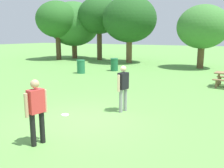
{
  "coord_description": "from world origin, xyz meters",
  "views": [
    {
      "loc": [
        4.33,
        -6.1,
        2.67
      ],
      "look_at": [
        0.35,
        1.15,
        1.0
      ],
      "focal_mm": 38.87,
      "sensor_mm": 36.0,
      "label": 1
    }
  ],
  "objects": [
    {
      "name": "frisbee",
      "position": [
        -0.86,
        0.02,
        0.01
      ],
      "size": [
        0.26,
        0.26,
        0.03
      ],
      "primitive_type": "cylinder",
      "color": "white",
      "rests_on": "ground"
    },
    {
      "name": "tree_broad_center",
      "position": [
        -13.39,
        17.0,
        3.92
      ],
      "size": [
        5.89,
        5.89,
        6.44
      ],
      "color": "brown",
      "rests_on": "ground"
    },
    {
      "name": "tree_tall_left",
      "position": [
        -13.92,
        14.79,
        4.33
      ],
      "size": [
        4.59,
        4.59,
        6.31
      ],
      "color": "#4C3823",
      "rests_on": "ground"
    },
    {
      "name": "trash_can_beside_table",
      "position": [
        -4.35,
        10.07,
        0.48
      ],
      "size": [
        0.59,
        0.59,
        0.96
      ],
      "color": "#1E663D",
      "rests_on": "ground"
    },
    {
      "name": "trash_can_further_along",
      "position": [
        -5.85,
        7.85,
        0.48
      ],
      "size": [
        0.59,
        0.59,
        0.96
      ],
      "color": "#237047",
      "rests_on": "ground"
    },
    {
      "name": "tree_far_right",
      "position": [
        -9.79,
        16.76,
        4.71
      ],
      "size": [
        4.56,
        4.56,
        6.69
      ],
      "color": "#4C3823",
      "rests_on": "ground"
    },
    {
      "name": "tree_slender_mid",
      "position": [
        -5.7,
        15.66,
        4.15
      ],
      "size": [
        5.16,
        5.16,
        6.36
      ],
      "color": "brown",
      "rests_on": "ground"
    },
    {
      "name": "person_thrower",
      "position": [
        0.68,
        1.35,
        0.94
      ],
      "size": [
        0.29,
        0.6,
        1.64
      ],
      "color": "gray",
      "rests_on": "ground"
    },
    {
      "name": "tree_back_left",
      "position": [
        1.13,
        14.76,
        3.31
      ],
      "size": [
        4.07,
        4.07,
        5.06
      ],
      "color": "brown",
      "rests_on": "ground"
    },
    {
      "name": "ground_plane",
      "position": [
        0.0,
        0.0,
        0.0
      ],
      "size": [
        120.0,
        120.0,
        0.0
      ],
      "primitive_type": "plane",
      "color": "#609947"
    },
    {
      "name": "person_catcher",
      "position": [
        0.01,
        -2.05,
        0.94
      ],
      "size": [
        0.29,
        0.6,
        1.64
      ],
      "color": "black",
      "rests_on": "ground"
    }
  ]
}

